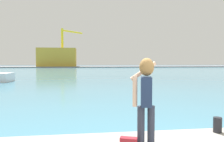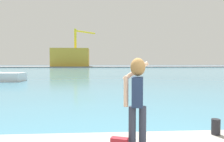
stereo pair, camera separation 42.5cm
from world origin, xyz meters
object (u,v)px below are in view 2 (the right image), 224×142
(person_photographer, at_px, (137,94))
(warehouse_left, at_px, (71,57))
(port_crane, at_px, (78,43))
(harbor_bollard, at_px, (216,127))

(person_photographer, bearing_deg, warehouse_left, 21.55)
(person_photographer, relative_size, warehouse_left, 0.11)
(person_photographer, height_order, port_crane, port_crane)
(harbor_bollard, height_order, port_crane, port_crane)
(person_photographer, bearing_deg, harbor_bollard, -57.20)
(person_photographer, xyz_separation_m, warehouse_left, (-12.30, 87.44, 2.62))
(warehouse_left, height_order, port_crane, port_crane)
(person_photographer, bearing_deg, port_crane, 19.45)
(person_photographer, height_order, warehouse_left, warehouse_left)
(person_photographer, height_order, harbor_bollard, person_photographer)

